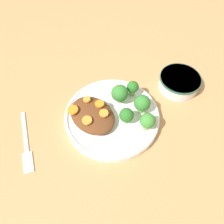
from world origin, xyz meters
name	(u,v)px	position (x,y,z in m)	size (l,w,h in m)	color
ground_plane	(112,119)	(0.00, 0.00, 0.00)	(4.00, 4.00, 0.00)	tan
plate	(112,116)	(0.00, 0.00, 0.01)	(0.26, 0.26, 0.03)	white
dip_bowl	(179,82)	(0.05, 0.23, 0.02)	(0.12, 0.12, 0.04)	silver
stew_mound	(92,115)	(-0.03, -0.05, 0.04)	(0.13, 0.10, 0.03)	#5B3319
broccoli_floret_0	(133,88)	(-0.01, 0.09, 0.05)	(0.03, 0.03, 0.05)	#759E51
broccoli_floret_1	(142,103)	(0.04, 0.07, 0.05)	(0.04, 0.04, 0.06)	#7FA85B
broccoli_floret_2	(120,93)	(-0.02, 0.05, 0.06)	(0.05, 0.05, 0.06)	#7FA85B
broccoli_floret_3	(126,115)	(0.04, 0.01, 0.05)	(0.04, 0.04, 0.05)	#7FA85B
broccoli_floret_4	(147,121)	(0.09, 0.04, 0.05)	(0.04, 0.04, 0.05)	#759E51
carrot_slice_0	(73,110)	(-0.06, -0.08, 0.06)	(0.03, 0.03, 0.01)	orange
carrot_slice_1	(87,120)	(-0.01, -0.07, 0.06)	(0.03, 0.03, 0.01)	orange
carrot_slice_2	(87,100)	(-0.06, -0.03, 0.06)	(0.02, 0.02, 0.01)	orange
carrot_slice_3	(99,104)	(-0.03, -0.02, 0.06)	(0.02, 0.02, 0.00)	orange
carrot_slice_4	(103,113)	(0.00, -0.03, 0.06)	(0.02, 0.02, 0.00)	orange
fork	(26,146)	(-0.09, -0.22, 0.00)	(0.17, 0.09, 0.01)	silver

